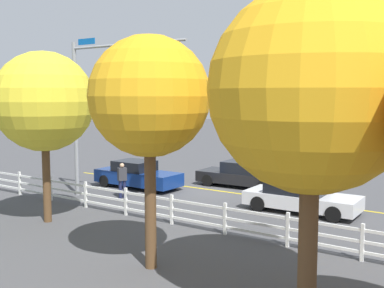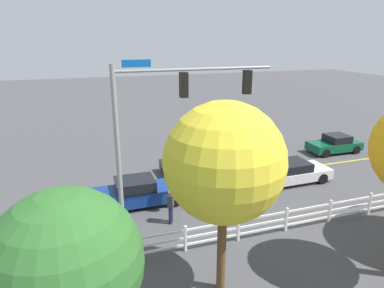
{
  "view_description": "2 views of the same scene",
  "coord_description": "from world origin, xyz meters",
  "views": [
    {
      "loc": [
        -12.39,
        20.37,
        4.95
      ],
      "look_at": [
        1.02,
        0.87,
        2.45
      ],
      "focal_mm": 43.82,
      "sensor_mm": 36.0,
      "label": 1
    },
    {
      "loc": [
        6.44,
        17.73,
        8.35
      ],
      "look_at": [
        0.9,
        1.16,
        2.84
      ],
      "focal_mm": 31.65,
      "sensor_mm": 36.0,
      "label": 2
    }
  ],
  "objects": [
    {
      "name": "tree_4",
      "position": [
        2.41,
        8.81,
        4.68
      ],
      "size": [
        3.83,
        3.83,
        6.61
      ],
      "color": "brown",
      "rests_on": "ground_plane"
    },
    {
      "name": "car_1",
      "position": [
        -5.15,
        1.72,
        0.64
      ],
      "size": [
        4.76,
        2.06,
        1.29
      ],
      "rotation": [
        0.0,
        0.0,
        3.16
      ],
      "color": "silver",
      "rests_on": "ground_plane"
    },
    {
      "name": "car_2",
      "position": [
        4.0,
        1.71,
        0.68
      ],
      "size": [
        4.8,
        1.89,
        1.44
      ],
      "rotation": [
        0.0,
        0.0,
        3.14
      ],
      "color": "navy",
      "rests_on": "ground_plane"
    },
    {
      "name": "pedestrian",
      "position": [
        2.91,
        4.04,
        0.93
      ],
      "size": [
        0.41,
        0.47,
        1.69
      ],
      "rotation": [
        0.0,
        0.0,
        5.81
      ],
      "color": "#191E3F",
      "rests_on": "ground_plane"
    },
    {
      "name": "lane_center_stripe",
      "position": [
        -4.0,
        0.0,
        0.0
      ],
      "size": [
        28.0,
        0.16,
        0.01
      ],
      "primitive_type": "cube",
      "color": "gold",
      "rests_on": "ground_plane"
    },
    {
      "name": "tree_0",
      "position": [
        7.06,
        11.04,
        3.68
      ],
      "size": [
        3.37,
        3.37,
        5.39
      ],
      "color": "brown",
      "rests_on": "ground_plane"
    },
    {
      "name": "car_3",
      "position": [
        -11.54,
        -1.96,
        0.64
      ],
      "size": [
        4.0,
        1.89,
        1.36
      ],
      "rotation": [
        0.0,
        0.0,
        6.27
      ],
      "color": "#0C4C2D",
      "rests_on": "ground_plane"
    },
    {
      "name": "signal_assembly",
      "position": [
        3.26,
        4.78,
        5.28
      ],
      "size": [
        6.71,
        0.38,
        7.57
      ],
      "color": "gray",
      "rests_on": "ground_plane"
    },
    {
      "name": "ground_plane",
      "position": [
        0.0,
        0.0,
        0.0
      ],
      "size": [
        120.0,
        120.0,
        0.0
      ],
      "primitive_type": "plane",
      "color": "#444447"
    },
    {
      "name": "car_0",
      "position": [
        -0.57,
        -1.72,
        0.67
      ],
      "size": [
        4.87,
        2.17,
        1.38
      ],
      "rotation": [
        0.0,
        0.0,
        6.33
      ],
      "color": "black",
      "rests_on": "ground_plane"
    },
    {
      "name": "white_rail_fence",
      "position": [
        -3.0,
        6.36,
        0.6
      ],
      "size": [
        26.1,
        0.1,
        1.15
      ],
      "color": "white",
      "rests_on": "ground_plane"
    }
  ]
}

